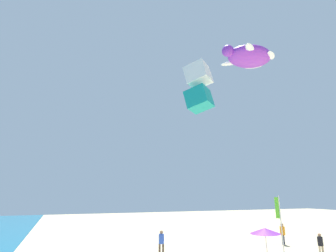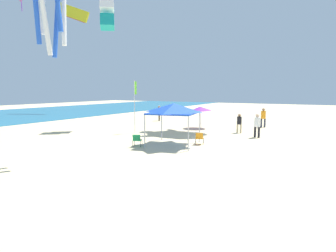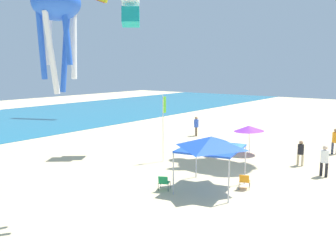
{
  "view_description": "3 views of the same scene",
  "coord_description": "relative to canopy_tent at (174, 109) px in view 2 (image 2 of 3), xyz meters",
  "views": [
    {
      "loc": [
        -10.46,
        18.26,
        4.52
      ],
      "look_at": [
        0.49,
        13.99,
        7.54
      ],
      "focal_mm": 28.6,
      "sensor_mm": 36.0,
      "label": 1
    },
    {
      "loc": [
        -18.45,
        -7.47,
        3.69
      ],
      "look_at": [
        -2.45,
        1.81,
        1.35
      ],
      "focal_mm": 30.71,
      "sensor_mm": 36.0,
      "label": 2
    },
    {
      "loc": [
        -18.2,
        -7.78,
        6.32
      ],
      "look_at": [
        -2.53,
        4.0,
        3.21
      ],
      "focal_mm": 39.94,
      "sensor_mm": 36.0,
      "label": 3
    }
  ],
  "objects": [
    {
      "name": "banner_flag",
      "position": [
        3.12,
        5.51,
        0.23
      ],
      "size": [
        0.36,
        0.06,
        4.49
      ],
      "color": "silver",
      "rests_on": "ground"
    },
    {
      "name": "folding_chair_right_of_tent",
      "position": [
        1.02,
        -1.44,
        -1.97
      ],
      "size": [
        0.77,
        0.7,
        0.82
      ],
      "rotation": [
        0.0,
        0.0,
        1.93
      ],
      "color": "black",
      "rests_on": "ground"
    },
    {
      "name": "kite_parafoil_yellow",
      "position": [
        16.92,
        27.96,
        13.47
      ],
      "size": [
        2.12,
        5.82,
        3.56
      ],
      "rotation": [
        0.0,
        0.0,
        5.0
      ],
      "color": "yellow"
    },
    {
      "name": "person_far_stroller",
      "position": [
        7.51,
        -2.26,
        -1.47
      ],
      "size": [
        0.39,
        0.44,
        1.65
      ],
      "rotation": [
        0.0,
        0.0,
        4.68
      ],
      "color": "#C6B28C",
      "rests_on": "ground"
    },
    {
      "name": "beach_umbrella",
      "position": [
        8.66,
        1.9,
        -0.56
      ],
      "size": [
        2.2,
        2.21,
        2.15
      ],
      "color": "silver",
      "rests_on": "ground"
    },
    {
      "name": "folding_chair_left_of_tent",
      "position": [
        -1.71,
        1.78,
        -1.97
      ],
      "size": [
        0.78,
        0.73,
        0.82
      ],
      "rotation": [
        0.0,
        0.0,
        2.0
      ],
      "color": "black",
      "rests_on": "ground"
    },
    {
      "name": "ground",
      "position": [
        1.8,
        -1.76,
        -2.49
      ],
      "size": [
        120.0,
        120.0,
        0.1
      ],
      "primitive_type": "cube",
      "color": "beige"
    },
    {
      "name": "person_kite_handler",
      "position": [
        5.86,
        -4.14,
        -1.36
      ],
      "size": [
        0.44,
        0.48,
        1.85
      ],
      "rotation": [
        0.0,
        0.0,
        1.26
      ],
      "color": "black",
      "rests_on": "ground"
    },
    {
      "name": "canopy_tent",
      "position": [
        0.0,
        0.0,
        0.0
      ],
      "size": [
        3.83,
        3.53,
        2.8
      ],
      "rotation": [
        0.0,
        0.0,
        0.21
      ],
      "color": "#B7B7BC",
      "rests_on": "ground"
    },
    {
      "name": "person_beachcomber",
      "position": [
        12.39,
        8.84,
        -1.39
      ],
      "size": [
        0.43,
        0.43,
        1.8
      ],
      "rotation": [
        0.0,
        0.0,
        3.81
      ],
      "color": "brown",
      "rests_on": "ground"
    },
    {
      "name": "person_watching_sky",
      "position": [
        12.34,
        -3.24,
        -1.33
      ],
      "size": [
        0.45,
        0.45,
        1.9
      ],
      "rotation": [
        0.0,
        0.0,
        5.28
      ],
      "color": "#33384C",
      "rests_on": "ground"
    },
    {
      "name": "kite_box_white",
      "position": [
        4.37,
        9.47,
        8.24
      ],
      "size": [
        1.96,
        1.93,
        2.94
      ],
      "rotation": [
        0.0,
        0.0,
        5.41
      ],
      "color": "white"
    }
  ]
}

